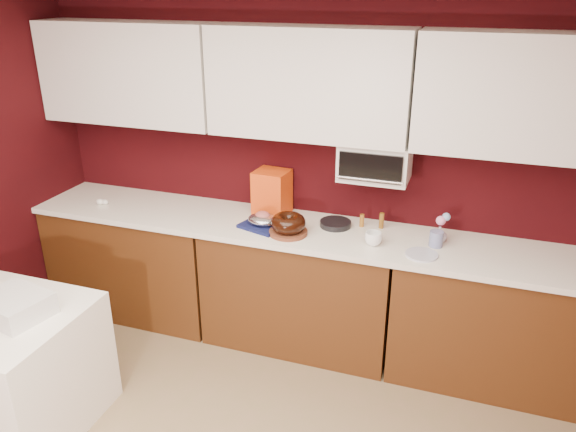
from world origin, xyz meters
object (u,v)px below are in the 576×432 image
Objects in this scene: coffee_mug at (373,237)px; blue_jar at (436,239)px; pandoro_box at (272,192)px; flower_vase at (439,233)px; newspaper_stack at (15,306)px; toaster_oven at (375,161)px; bundt_cake at (288,223)px; foil_ham_nest at (263,219)px; dining_table at (2,366)px.

coffee_mug is 1.04× the size of blue_jar.
flower_vase is at bearing 0.03° from pandoro_box.
blue_jar is at bearing 32.04° from newspaper_stack.
toaster_oven is 3.78× the size of flower_vase.
toaster_oven is 0.79m from pandoro_box.
pandoro_box is 3.00× the size of coffee_mug.
blue_jar is at bearing -19.50° from toaster_oven.
blue_jar is 0.86× the size of flower_vase.
blue_jar is 0.08m from flower_vase.
toaster_oven reaches higher than bundt_cake.
foil_ham_nest is at bearing -176.31° from blue_jar.
toaster_oven is 0.85m from foil_ham_nest.
newspaper_stack is (-1.68, -1.48, -0.56)m from toaster_oven.
newspaper_stack is at bearing 6.91° from dining_table.
newspaper_stack is at bearing -127.86° from foil_ham_nest.
blue_jar is at bearing 16.24° from coffee_mug.
flower_vase is 2.56m from newspaper_stack.
coffee_mug is 0.89× the size of flower_vase.
coffee_mug reaches higher than blue_jar.
toaster_oven is 0.50m from coffee_mug.
bundt_cake reaches higher than blue_jar.
blue_jar is at bearing 3.69° from foil_ham_nest.
pandoro_box is (-0.03, 0.25, 0.10)m from foil_ham_nest.
toaster_oven is 0.45× the size of dining_table.
flower_vase is at bearing 80.45° from blue_jar.
pandoro_box is 0.85m from coffee_mug.
blue_jar is (1.15, 0.07, -0.00)m from foil_ham_nest.
blue_jar reaches higher than foil_ham_nest.
toaster_oven reaches higher than newspaper_stack.
foil_ham_nest is at bearing 47.96° from dining_table.
newspaper_stack is (-0.95, -1.51, -0.25)m from pandoro_box.
coffee_mug is 0.39m from blue_jar.
coffee_mug is 0.30× the size of newspaper_stack.
pandoro_box is (-0.73, 0.02, -0.32)m from toaster_oven.
toaster_oven is 2.17× the size of foil_ham_nest.
foil_ham_nest is 0.65× the size of pandoro_box.
toaster_oven is at bearing 29.76° from bundt_cake.
dining_table is at bearing -121.26° from pandoro_box.
pandoro_box reaches higher than dining_table.
toaster_oven reaches higher than blue_jar.
foil_ham_nest is at bearing -78.94° from pandoro_box.
newspaper_stack is (-1.74, -1.22, -0.14)m from coffee_mug.
blue_jar is (1.17, -0.18, -0.11)m from pandoro_box.
foil_ham_nest reaches higher than newspaper_stack.
flower_vase is (0.46, -0.08, -0.42)m from toaster_oven.
toaster_oven is at bearing 3.34° from pandoro_box.
dining_table is 2.72m from blue_jar.
blue_jar is (2.29, 1.35, 0.58)m from dining_table.
flower_vase is at bearing -10.22° from toaster_oven.
foil_ham_nest is (-0.20, 0.05, -0.02)m from bundt_cake.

